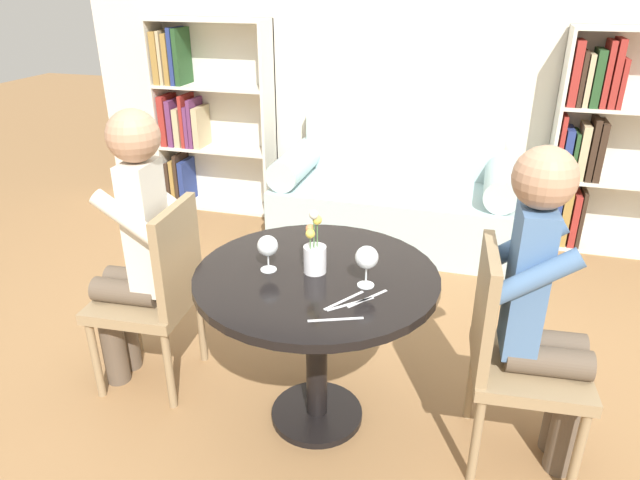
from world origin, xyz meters
TOP-DOWN VIEW (x-y plane):
  - ground_plane at (0.00, 0.00)m, footprint 16.00×16.00m
  - back_wall at (0.00, 2.41)m, footprint 5.20×0.05m
  - round_table at (0.00, 0.00)m, footprint 0.96×0.96m
  - couch at (0.00, 1.98)m, footprint 1.66×0.80m
  - bookshelf_left at (-1.63, 2.25)m, footprint 0.95×0.28m
  - bookshelf_right at (1.36, 2.25)m, footprint 0.95×0.28m
  - chair_left at (-0.76, 0.05)m, footprint 0.45×0.45m
  - chair_right at (0.76, 0.01)m, footprint 0.45×0.45m
  - person_left at (-0.84, 0.04)m, footprint 0.43×0.36m
  - person_right at (0.84, 0.02)m, footprint 0.44×0.36m
  - wine_glass_left at (-0.19, -0.03)m, footprint 0.08×0.08m
  - wine_glass_right at (0.21, -0.04)m, footprint 0.09×0.09m
  - flower_vase at (-0.01, 0.01)m, footprint 0.09×0.09m
  - knife_left_setting at (0.15, -0.17)m, footprint 0.11×0.17m
  - fork_left_setting at (0.18, -0.19)m, footprint 0.15×0.14m
  - knife_right_setting at (0.16, -0.30)m, footprint 0.18×0.08m
  - fork_right_setting at (0.23, -0.14)m, footprint 0.12×0.16m

SIDE VIEW (x-z plane):
  - ground_plane at x=0.00m, z-range 0.00..0.00m
  - couch at x=0.00m, z-range -0.15..0.77m
  - chair_left at x=-0.76m, z-range 0.04..0.94m
  - chair_right at x=0.76m, z-range 0.04..0.94m
  - round_table at x=0.00m, z-range 0.22..0.94m
  - person_right at x=0.84m, z-range 0.05..1.33m
  - person_left at x=-0.84m, z-range 0.05..1.36m
  - knife_left_setting at x=0.15m, z-range 0.72..0.72m
  - fork_left_setting at x=0.18m, z-range 0.72..0.72m
  - knife_right_setting at x=0.16m, z-range 0.72..0.72m
  - fork_right_setting at x=0.23m, z-range 0.72..0.72m
  - bookshelf_right at x=1.36m, z-range 0.00..1.49m
  - bookshelf_left at x=-1.63m, z-range 0.00..1.49m
  - flower_vase at x=-0.01m, z-range 0.67..0.93m
  - wine_glass_left at x=-0.19m, z-range 0.74..0.89m
  - wine_glass_right at x=0.21m, z-range 0.75..0.91m
  - back_wall at x=0.00m, z-range 0.00..2.70m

